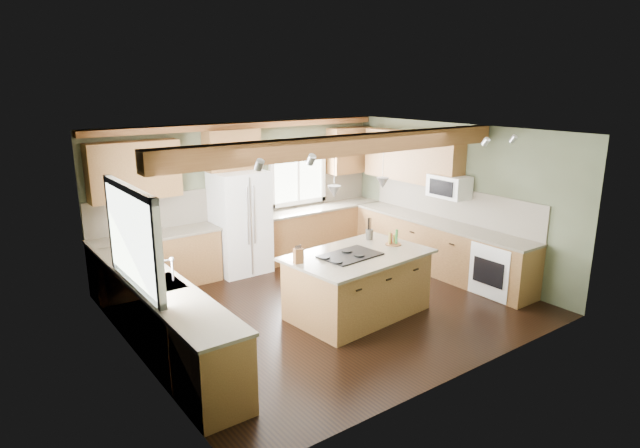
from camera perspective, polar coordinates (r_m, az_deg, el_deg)
floor at (r=8.18m, az=0.69°, el=-8.69°), size 5.60×5.60×0.00m
ceiling at (r=7.53m, az=0.75°, el=9.75°), size 5.60×5.60×0.00m
wall_back at (r=9.82m, az=-8.08°, el=3.15°), size 5.60×0.00×5.60m
wall_left at (r=6.54m, az=-19.37°, el=-3.57°), size 0.00×5.00×5.00m
wall_right at (r=9.65m, az=14.16°, el=2.64°), size 0.00×5.00×5.00m
ceiling_beam at (r=7.16m, az=3.12°, el=8.42°), size 5.55×0.26×0.26m
soffit_trim at (r=9.55m, az=-8.06°, el=10.35°), size 5.55×0.20×0.10m
backsplash_back at (r=9.82m, az=-8.02°, el=2.62°), size 5.58×0.03×0.58m
backsplash_right at (r=9.69m, az=13.84°, el=2.16°), size 0.03×3.70×0.58m
base_cab_back_left at (r=9.09m, az=-16.97°, el=-3.95°), size 2.02×0.60×0.88m
counter_back_left at (r=8.95m, az=-17.19°, el=-1.16°), size 2.06×0.64×0.04m
base_cab_back_right at (r=10.54m, az=0.02°, el=-0.69°), size 2.62×0.60×0.88m
counter_back_right at (r=10.43m, az=0.02°, el=1.74°), size 2.66×0.64×0.04m
base_cab_left at (r=6.97m, az=-16.50°, el=-9.76°), size 0.60×3.70×0.88m
counter_left at (r=6.80m, az=-16.79°, el=-6.22°), size 0.64×3.74×0.04m
base_cab_right at (r=9.67m, az=12.47°, el=-2.50°), size 0.60×3.70×0.88m
counter_right at (r=9.55m, az=12.62°, el=0.14°), size 0.64×3.74×0.04m
upper_cab_back_left at (r=8.79m, az=-19.22°, el=5.41°), size 1.40×0.35×0.90m
upper_cab_over_fridge at (r=9.39m, az=-9.38°, el=7.83°), size 0.96×0.35×0.70m
upper_cab_right at (r=10.00m, az=9.78°, el=7.08°), size 0.35×2.20×0.90m
upper_cab_back_corner at (r=10.83m, az=3.12°, el=7.86°), size 0.90×0.35×0.90m
window_left at (r=6.52m, az=-19.52°, el=-1.33°), size 0.04×1.60×1.05m
window_back at (r=10.33m, az=-2.43°, el=5.29°), size 1.10×0.04×1.00m
sink at (r=6.80m, az=-16.79°, el=-6.18°), size 0.50×0.65×0.03m
faucet at (r=6.80m, az=-15.45°, el=-4.76°), size 0.02×0.02×0.28m
dishwasher at (r=5.89m, az=-11.91°, el=-14.36°), size 0.60×0.60×0.84m
oven at (r=8.92m, az=18.67°, el=-4.52°), size 0.60×0.72×0.84m
microwave at (r=9.40m, az=13.62°, el=3.92°), size 0.40×0.70×0.38m
pendant_left at (r=7.04m, az=1.52°, el=3.47°), size 0.18×0.18×0.16m
pendant_right at (r=7.71m, az=6.69°, el=4.37°), size 0.18×0.18×0.16m
refrigerator at (r=9.44m, az=-8.50°, el=0.17°), size 0.90×0.74×1.80m
island at (r=7.77m, az=4.02°, el=-6.53°), size 2.00×1.33×0.88m
island_top at (r=7.62m, az=4.08°, el=-3.31°), size 2.13×1.47×0.04m
cooktop at (r=7.50m, az=3.24°, el=-3.35°), size 0.87×0.62×0.02m
knife_block at (r=7.18m, az=-2.32°, el=-3.42°), size 0.14×0.11×0.20m
utensil_crock at (r=8.29m, az=5.28°, el=-1.10°), size 0.13×0.13×0.15m
bottle_tray at (r=8.05m, az=7.85°, el=-1.45°), size 0.28×0.28×0.22m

